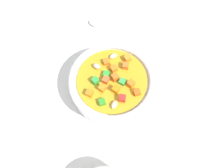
% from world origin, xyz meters
% --- Properties ---
extents(ground_plane, '(1.40, 1.40, 0.02)m').
position_xyz_m(ground_plane, '(0.00, 0.00, -0.01)').
color(ground_plane, silver).
extents(soup_bowl_main, '(0.19, 0.19, 0.07)m').
position_xyz_m(soup_bowl_main, '(-0.00, -0.00, 0.03)').
color(soup_bowl_main, white).
rests_on(soup_bowl_main, ground_plane).
extents(spoon, '(0.17, 0.14, 0.01)m').
position_xyz_m(spoon, '(0.16, -0.05, 0.00)').
color(spoon, silver).
rests_on(spoon, ground_plane).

